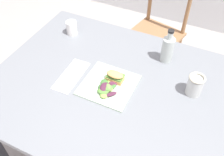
% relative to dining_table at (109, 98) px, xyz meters
% --- Properties ---
extents(dining_table, '(1.24, 1.00, 0.74)m').
position_rel_dining_table_xyz_m(dining_table, '(0.00, 0.00, 0.00)').
color(dining_table, slate).
rests_on(dining_table, ground).
extents(chair_wooden_far, '(0.48, 0.48, 0.87)m').
position_rel_dining_table_xyz_m(chair_wooden_far, '(-0.02, 0.93, -0.18)').
color(chair_wooden_far, '#8E6642').
rests_on(chair_wooden_far, ground).
extents(plate_lunch, '(0.27, 0.27, 0.01)m').
position_rel_dining_table_xyz_m(plate_lunch, '(0.01, -0.01, 0.12)').
color(plate_lunch, beige).
rests_on(plate_lunch, dining_table).
extents(sandwich_half_front, '(0.09, 0.06, 0.06)m').
position_rel_dining_table_xyz_m(sandwich_half_front, '(0.02, 0.03, 0.15)').
color(sandwich_half_front, tan).
rests_on(sandwich_half_front, plate_lunch).
extents(salad_mixed_greens, '(0.12, 0.15, 0.03)m').
position_rel_dining_table_xyz_m(salad_mixed_greens, '(0.01, -0.05, 0.14)').
color(salad_mixed_greens, '#3D7033').
rests_on(salad_mixed_greens, plate_lunch).
extents(napkin_folded, '(0.11, 0.25, 0.00)m').
position_rel_dining_table_xyz_m(napkin_folded, '(-0.21, -0.03, 0.12)').
color(napkin_folded, white).
rests_on(napkin_folded, dining_table).
extents(fork_on_napkin, '(0.03, 0.19, 0.00)m').
position_rel_dining_table_xyz_m(fork_on_napkin, '(-0.21, -0.02, 0.12)').
color(fork_on_napkin, silver).
rests_on(fork_on_napkin, napkin_folded).
extents(bottle_cold_brew, '(0.07, 0.07, 0.21)m').
position_rel_dining_table_xyz_m(bottle_cold_brew, '(0.21, 0.31, 0.19)').
color(bottle_cold_brew, black).
rests_on(bottle_cold_brew, dining_table).
extents(mason_jar_iced_tea, '(0.08, 0.08, 0.11)m').
position_rel_dining_table_xyz_m(mason_jar_iced_tea, '(0.41, 0.13, 0.17)').
color(mason_jar_iced_tea, '#C67528').
rests_on(mason_jar_iced_tea, dining_table).
extents(cup_extra_side, '(0.07, 0.07, 0.09)m').
position_rel_dining_table_xyz_m(cup_extra_side, '(-0.41, 0.30, 0.16)').
color(cup_extra_side, white).
rests_on(cup_extra_side, dining_table).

